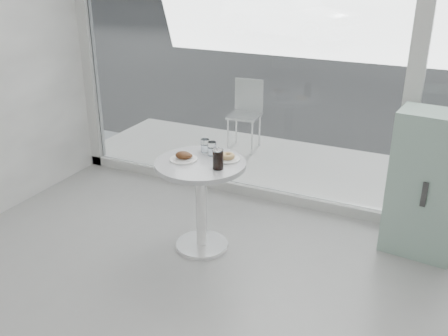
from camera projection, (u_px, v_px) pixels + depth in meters
The scene contains 12 objects.
storefront at pixel (319, 26), 4.22m from camera, with size 5.00×0.14×3.00m.
main_table at pixel (201, 187), 3.99m from camera, with size 0.72×0.72×0.77m.
patio_deck at pixel (321, 172), 5.58m from camera, with size 5.60×1.60×0.05m, color white.
street at pixel (424, 33), 15.71m from camera, with size 40.00×24.00×0.00m, color #353535.
mint_cabinet at pixel (427, 185), 3.93m from camera, with size 0.58×0.42×1.19m.
patio_chair at pixel (246, 110), 6.08m from camera, with size 0.39×0.39×0.84m.
car_white at pixel (288, 11), 14.66m from camera, with size 1.75×4.35×1.48m, color white.
plate_fritter at pixel (184, 157), 3.93m from camera, with size 0.22×0.22×0.07m.
plate_donut at pixel (227, 157), 3.94m from camera, with size 0.20×0.20×0.05m.
water_tumbler_a at pixel (205, 147), 4.07m from camera, with size 0.07×0.07×0.11m.
water_tumbler_b at pixel (212, 149), 4.01m from camera, with size 0.07×0.07×0.11m.
cola_glass at pixel (218, 160), 3.75m from camera, with size 0.08×0.08×0.16m.
Camera 1 is at (1.22, -1.28, 2.26)m, focal length 40.00 mm.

